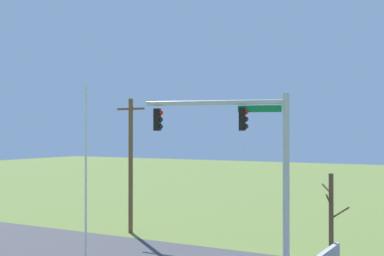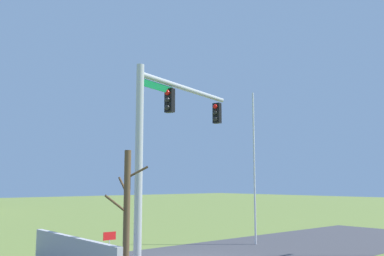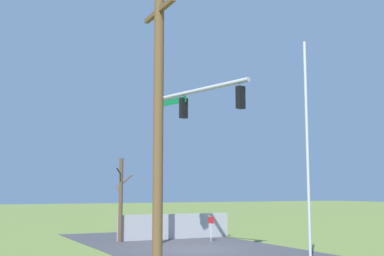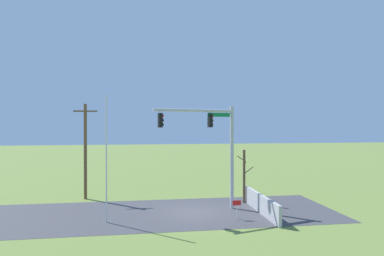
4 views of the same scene
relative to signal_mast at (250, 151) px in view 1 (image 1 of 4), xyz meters
The scene contains 4 objects.
signal_mast is the anchor object (origin of this frame).
flagpole 7.58m from the signal_mast, 166.44° to the right, with size 0.10×0.10×8.02m, color silver.
utility_pole 11.07m from the signal_mast, 152.61° to the left, with size 1.90×0.26×7.87m.
bare_tree 4.53m from the signal_mast, 34.19° to the left, with size 1.27×1.02×4.17m.
Camera 1 is at (10.11, -19.91, 5.88)m, focal length 49.30 mm.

